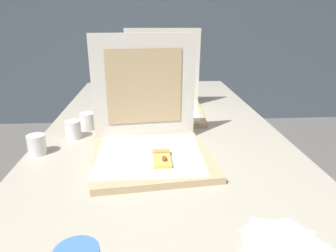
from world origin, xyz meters
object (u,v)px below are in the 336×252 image
pizza_box_front (150,140)px  napkin_pile (284,243)px  cup_white_far (108,101)px  cup_white_mid (88,121)px  pizza_box_middle (163,102)px  cup_white_near_center (73,130)px  cup_white_near_left (37,145)px  table (161,137)px

pizza_box_front → napkin_pile: size_ratio=2.14×
cup_white_far → cup_white_mid: same height
pizza_box_front → pizza_box_middle: bearing=75.7°
cup_white_mid → pizza_box_front: bearing=-47.6°
cup_white_near_center → napkin_pile: bearing=-48.4°
cup_white_near_left → cup_white_near_center: same height
pizza_box_front → cup_white_near_center: (-0.31, 0.19, -0.02)m
cup_white_near_left → cup_white_mid: 0.28m
table → cup_white_far: bearing=128.5°
table → pizza_box_front: bearing=-100.0°
pizza_box_front → cup_white_mid: bearing=126.1°
pizza_box_middle → cup_white_far: size_ratio=5.74×
cup_white_near_center → napkin_pile: size_ratio=0.35×
table → pizza_box_middle: bearing=85.0°
cup_white_far → cup_white_mid: bearing=-98.5°
napkin_pile → cup_white_near_left: bearing=143.0°
table → pizza_box_middle: 0.24m
table → cup_white_mid: (-0.32, 0.00, 0.08)m
pizza_box_middle → napkin_pile: size_ratio=2.03×
pizza_box_middle → cup_white_near_left: (-0.47, -0.46, -0.02)m
cup_white_mid → table: bearing=-0.2°
pizza_box_front → cup_white_near_left: bearing=167.6°
pizza_box_front → cup_white_mid: 0.39m
pizza_box_middle → napkin_pile: pizza_box_middle is taller
cup_white_mid → cup_white_near_left: bearing=-118.2°
cup_white_far → napkin_pile: (0.50, -1.09, -0.03)m
pizza_box_middle → cup_white_mid: size_ratio=5.74×
pizza_box_middle → napkin_pile: 1.00m
cup_white_near_left → cup_white_near_center: 0.18m
pizza_box_middle → cup_white_mid: (-0.34, -0.22, -0.02)m
pizza_box_front → pizza_box_middle: pizza_box_front is taller
pizza_box_front → cup_white_near_center: 0.36m
cup_white_mid → cup_white_near_center: bearing=-111.6°
table → napkin_pile: (0.23, -0.76, 0.05)m
pizza_box_front → napkin_pile: bearing=-65.5°
pizza_box_middle → cup_white_far: 0.31m
pizza_box_front → cup_white_mid: pizza_box_front is taller
pizza_box_middle → cup_white_near_left: 0.66m
pizza_box_middle → napkin_pile: (0.21, -0.97, -0.05)m
cup_white_mid → napkin_pile: (0.55, -0.76, -0.03)m
cup_white_near_center → napkin_pile: cup_white_near_center is taller
table → cup_white_near_left: (-0.45, -0.25, 0.08)m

